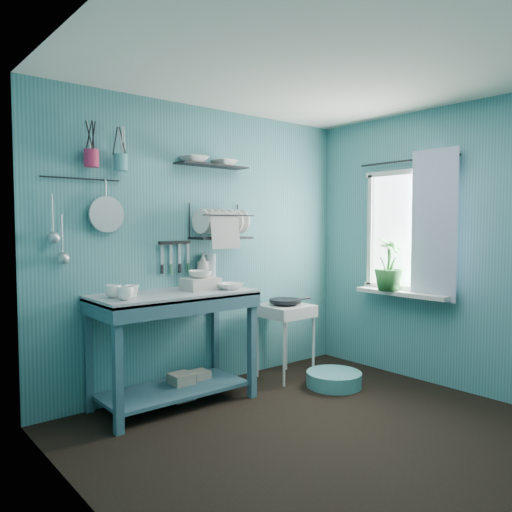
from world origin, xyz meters
TOP-DOWN VIEW (x-y plane):
  - floor at (0.00, 0.00)m, footprint 3.20×3.20m
  - ceiling at (0.00, 0.00)m, footprint 3.20×3.20m
  - wall_back at (0.00, 1.50)m, footprint 3.20×0.00m
  - wall_left at (-1.60, 0.00)m, footprint 0.00×3.00m
  - wall_right at (1.60, 0.00)m, footprint 0.00×3.00m
  - work_counter at (-0.51, 1.22)m, footprint 1.35×0.77m
  - mug_left at (-0.99, 1.06)m, footprint 0.12×0.12m
  - mug_mid at (-0.89, 1.16)m, footprint 0.14×0.14m
  - mug_right at (-1.01, 1.22)m, footprint 0.17×0.17m
  - wash_tub at (-0.26, 1.20)m, footprint 0.28×0.22m
  - tub_bowl at (-0.26, 1.20)m, footprint 0.19×0.19m
  - soap_bottle at (-0.09, 1.42)m, footprint 0.11×0.12m
  - water_bottle at (0.01, 1.44)m, footprint 0.09×0.09m
  - counter_bowl at (-0.06, 1.07)m, footprint 0.22×0.22m
  - hotplate_stand at (0.67, 1.16)m, footprint 0.49×0.49m
  - frying_pan at (0.67, 1.16)m, footprint 0.30×0.30m
  - knife_strip at (-0.34, 1.47)m, footprint 0.32×0.05m
  - dish_rack at (0.08, 1.37)m, footprint 0.55×0.24m
  - upper_shelf at (0.00, 1.40)m, footprint 0.71×0.21m
  - shelf_bowl_left at (-0.19, 1.40)m, footprint 0.24×0.24m
  - shelf_bowl_right at (0.14, 1.40)m, footprint 0.24×0.24m
  - utensil_cup_magenta at (-1.08, 1.42)m, footprint 0.11×0.11m
  - utensil_cup_teal at (-0.85, 1.42)m, footprint 0.11×0.11m
  - colander at (-0.95, 1.45)m, footprint 0.28×0.03m
  - ladle_outer at (-1.36, 1.46)m, footprint 0.01×0.01m
  - ladle_inner at (-1.29, 1.46)m, footprint 0.01×0.01m
  - hook_rail at (-1.14, 1.47)m, footprint 0.60×0.01m
  - window_glass at (1.59, 0.45)m, footprint 0.00×1.10m
  - windowsill at (1.50, 0.45)m, footprint 0.16×0.95m
  - curtain at (1.52, 0.15)m, footprint 0.00×1.35m
  - curtain_rod at (1.54, 0.45)m, footprint 0.02×1.05m
  - potted_plant at (1.46, 0.57)m, footprint 0.34×0.34m
  - storage_tin_large at (-0.41, 1.27)m, footprint 0.18×0.18m
  - storage_tin_small at (-0.21, 1.30)m, footprint 0.15×0.15m
  - floor_basin at (0.83, 0.69)m, footprint 0.50×0.50m

SIDE VIEW (x-z plane):
  - floor at x=0.00m, z-range 0.00..0.00m
  - floor_basin at x=0.83m, z-range 0.00..0.13m
  - storage_tin_small at x=-0.21m, z-range 0.00..0.20m
  - storage_tin_large at x=-0.41m, z-range 0.00..0.22m
  - hotplate_stand at x=0.67m, z-range 0.00..0.70m
  - work_counter at x=-0.51m, z-range 0.00..0.91m
  - frying_pan at x=0.67m, z-range 0.72..0.75m
  - windowsill at x=1.50m, z-range 0.79..0.83m
  - counter_bowl at x=-0.06m, z-range 0.91..0.97m
  - mug_mid at x=-0.89m, z-range 0.91..1.01m
  - mug_left at x=-0.99m, z-range 0.91..1.01m
  - mug_right at x=-1.01m, z-range 0.91..1.01m
  - wash_tub at x=-0.26m, z-range 0.91..1.01m
  - tub_bowl at x=-0.26m, z-range 1.01..1.08m
  - water_bottle at x=0.01m, z-range 0.91..1.19m
  - soap_bottle at x=-0.09m, z-range 0.91..1.21m
  - potted_plant at x=1.46m, z-range 0.83..1.33m
  - wall_back at x=0.00m, z-range -0.35..2.85m
  - wall_left at x=-1.60m, z-range -0.25..2.75m
  - wall_right at x=1.60m, z-range -0.25..2.75m
  - knife_strip at x=-0.34m, z-range 1.29..1.32m
  - ladle_inner at x=-1.29m, z-range 1.23..1.53m
  - window_glass at x=1.59m, z-range 0.85..1.95m
  - curtain at x=1.52m, z-range 0.77..2.12m
  - dish_rack at x=0.08m, z-range 1.33..1.65m
  - ladle_outer at x=-1.36m, z-range 1.38..1.68m
  - colander at x=-0.95m, z-range 1.39..1.67m
  - hook_rail at x=-1.14m, z-range 1.79..1.80m
  - utensil_cup_teal at x=-0.85m, z-range 1.87..2.00m
  - utensil_cup_magenta at x=-1.08m, z-range 1.88..2.01m
  - upper_shelf at x=0.00m, z-range 1.97..1.98m
  - shelf_bowl_right at x=0.14m, z-range 2.02..2.07m
  - curtain_rod at x=1.54m, z-range 2.04..2.06m
  - shelf_bowl_left at x=-0.19m, z-range 2.02..2.08m
  - ceiling at x=0.00m, z-range 2.50..2.50m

